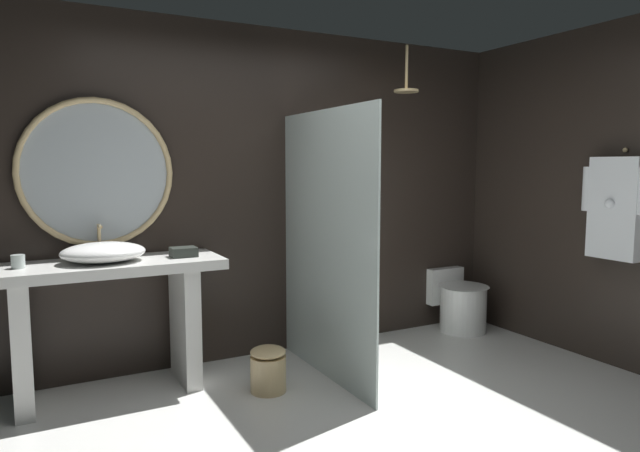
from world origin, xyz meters
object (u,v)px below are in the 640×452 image
at_px(tumbler_cup, 18,262).
at_px(waste_bin, 268,369).
at_px(hanging_bathrobe, 616,204).
at_px(rain_shower_head, 406,86).
at_px(round_wall_mirror, 97,173).
at_px(vessel_sink, 103,252).
at_px(toilet, 459,303).
at_px(tissue_box, 184,252).

distance_m(tumbler_cup, waste_bin, 1.72).
relative_size(tumbler_cup, hanging_bathrobe, 0.10).
height_order(tumbler_cup, rain_shower_head, rain_shower_head).
xyz_separation_m(tumbler_cup, round_wall_mirror, (0.50, 0.25, 0.53)).
relative_size(round_wall_mirror, waste_bin, 3.29).
bearing_deg(round_wall_mirror, tumbler_cup, -153.21).
relative_size(round_wall_mirror, hanging_bathrobe, 1.25).
bearing_deg(vessel_sink, toilet, 1.16).
bearing_deg(toilet, rain_shower_head, -171.93).
bearing_deg(round_wall_mirror, waste_bin, -36.75).
distance_m(vessel_sink, rain_shower_head, 2.67).
bearing_deg(toilet, hanging_bathrobe, -77.03).
bearing_deg(tumbler_cup, vessel_sink, -1.44).
xyz_separation_m(toilet, waste_bin, (-2.13, -0.51, -0.10)).
xyz_separation_m(vessel_sink, waste_bin, (0.96, -0.45, -0.81)).
height_order(tumbler_cup, round_wall_mirror, round_wall_mirror).
xyz_separation_m(vessel_sink, round_wall_mirror, (0.01, 0.27, 0.51)).
relative_size(tumbler_cup, tissue_box, 0.48).
distance_m(tumbler_cup, round_wall_mirror, 0.78).
height_order(tumbler_cup, waste_bin, tumbler_cup).
height_order(vessel_sink, tissue_box, vessel_sink).
bearing_deg(rain_shower_head, waste_bin, -163.93).
xyz_separation_m(tissue_box, round_wall_mirror, (-0.50, 0.29, 0.54)).
height_order(vessel_sink, round_wall_mirror, round_wall_mirror).
distance_m(tumbler_cup, toilet, 3.65).
xyz_separation_m(tissue_box, rain_shower_head, (1.86, -0.01, 1.24)).
distance_m(tissue_box, hanging_bathrobe, 3.14).
distance_m(round_wall_mirror, waste_bin, 1.78).
distance_m(rain_shower_head, waste_bin, 2.49).
relative_size(round_wall_mirror, toilet, 1.68).
distance_m(vessel_sink, tumbler_cup, 0.49).
height_order(hanging_bathrobe, toilet, hanging_bathrobe).
bearing_deg(tumbler_cup, tissue_box, -2.13).
relative_size(vessel_sink, tumbler_cup, 6.35).
relative_size(vessel_sink, toilet, 0.87).
distance_m(round_wall_mirror, hanging_bathrobe, 3.71).
height_order(tissue_box, hanging_bathrobe, hanging_bathrobe).
distance_m(round_wall_mirror, rain_shower_head, 2.48).
distance_m(tissue_box, waste_bin, 0.99).
bearing_deg(tissue_box, tumbler_cup, 177.87).
distance_m(toilet, waste_bin, 2.19).
height_order(tumbler_cup, toilet, tumbler_cup).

